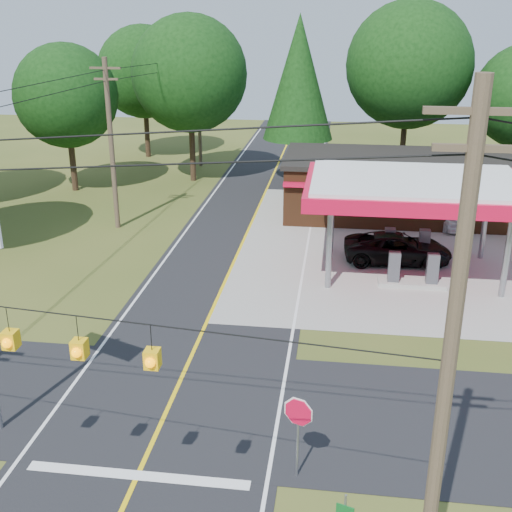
# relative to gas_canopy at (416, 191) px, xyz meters

# --- Properties ---
(ground) EXTENTS (120.00, 120.00, 0.00)m
(ground) POSITION_rel_gas_canopy_xyz_m (-9.00, -13.00, -4.27)
(ground) COLOR #3B491A
(ground) RESTS_ON ground
(main_highway) EXTENTS (8.00, 120.00, 0.02)m
(main_highway) POSITION_rel_gas_canopy_xyz_m (-9.00, -13.00, -4.26)
(main_highway) COLOR black
(main_highway) RESTS_ON ground
(cross_road) EXTENTS (70.00, 7.00, 0.02)m
(cross_road) POSITION_rel_gas_canopy_xyz_m (-9.00, -13.00, -4.25)
(cross_road) COLOR black
(cross_road) RESTS_ON ground
(lane_center_yellow) EXTENTS (0.15, 110.00, 0.00)m
(lane_center_yellow) POSITION_rel_gas_canopy_xyz_m (-9.00, -13.00, -4.24)
(lane_center_yellow) COLOR yellow
(lane_center_yellow) RESTS_ON main_highway
(gas_canopy) EXTENTS (10.60, 7.40, 4.88)m
(gas_canopy) POSITION_rel_gas_canopy_xyz_m (0.00, 0.00, 0.00)
(gas_canopy) COLOR gray
(gas_canopy) RESTS_ON ground
(convenience_store) EXTENTS (16.40, 7.55, 3.80)m
(convenience_store) POSITION_rel_gas_canopy_xyz_m (1.00, 9.98, -2.35)
(convenience_store) COLOR #552E18
(convenience_store) RESTS_ON ground
(utility_pole_near_right) EXTENTS (1.80, 0.30, 11.50)m
(utility_pole_near_right) POSITION_rel_gas_canopy_xyz_m (-1.50, -20.00, 1.69)
(utility_pole_near_right) COLOR #473828
(utility_pole_near_right) RESTS_ON ground
(utility_pole_far_left) EXTENTS (1.80, 0.30, 10.00)m
(utility_pole_far_left) POSITION_rel_gas_canopy_xyz_m (-17.00, 5.00, 0.93)
(utility_pole_far_left) COLOR #473828
(utility_pole_far_left) RESTS_ON ground
(utility_pole_north) EXTENTS (0.30, 0.30, 9.50)m
(utility_pole_north) POSITION_rel_gas_canopy_xyz_m (-15.50, 22.00, 0.48)
(utility_pole_north) COLOR #473828
(utility_pole_north) RESTS_ON ground
(overhead_beacons) EXTENTS (17.04, 2.04, 1.03)m
(overhead_beacons) POSITION_rel_gas_canopy_xyz_m (-10.00, -19.00, 1.95)
(overhead_beacons) COLOR black
(overhead_beacons) RESTS_ON ground
(treeline_backdrop) EXTENTS (70.27, 51.59, 13.30)m
(treeline_backdrop) POSITION_rel_gas_canopy_xyz_m (-8.18, 11.01, 3.22)
(treeline_backdrop) COLOR #332316
(treeline_backdrop) RESTS_ON ground
(suv_car) EXTENTS (5.80, 5.80, 1.54)m
(suv_car) POSITION_rel_gas_canopy_xyz_m (-0.50, 1.32, -3.50)
(suv_car) COLOR black
(suv_car) RESTS_ON ground
(sedan_car) EXTENTS (5.28, 5.28, 1.45)m
(sedan_car) POSITION_rel_gas_canopy_xyz_m (3.00, 8.00, -3.54)
(sedan_car) COLOR white
(sedan_car) RESTS_ON ground
(octagonal_stop_sign) EXTENTS (0.85, 0.37, 2.62)m
(octagonal_stop_sign) POSITION_rel_gas_canopy_xyz_m (-4.50, -16.01, -2.30)
(octagonal_stop_sign) COLOR gray
(octagonal_stop_sign) RESTS_ON ground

